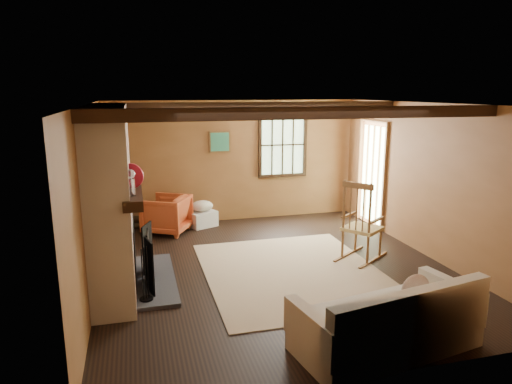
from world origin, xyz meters
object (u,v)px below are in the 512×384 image
object	(u,v)px
fireplace	(114,206)
laundry_basket	(202,219)
rocking_chair	(361,226)
armchair	(167,214)
sofa	(390,325)

from	to	relation	value
fireplace	laundry_basket	size ratio (longest dim) A/B	4.80
rocking_chair	laundry_basket	distance (m)	3.22
armchair	laundry_basket	bearing A→B (deg)	137.26
fireplace	rocking_chair	bearing A→B (deg)	0.58
fireplace	armchair	world-z (taller)	fireplace
sofa	laundry_basket	world-z (taller)	sofa
fireplace	armchair	distance (m)	2.45
fireplace	armchair	xyz separation A→B (m)	(0.81, 2.19, -0.75)
fireplace	sofa	distance (m)	3.68
sofa	rocking_chair	bearing A→B (deg)	58.76
sofa	fireplace	bearing A→B (deg)	128.46
rocking_chair	laundry_basket	xyz separation A→B (m)	(-2.12, 2.39, -0.38)
rocking_chair	laundry_basket	world-z (taller)	rocking_chair
laundry_basket	armchair	xyz separation A→B (m)	(-0.69, -0.24, 0.20)
sofa	laundry_basket	xyz separation A→B (m)	(-1.19, 4.80, -0.12)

